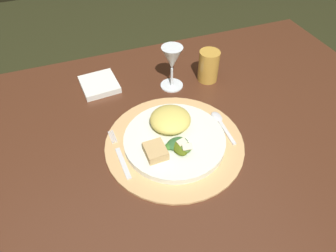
{
  "coord_description": "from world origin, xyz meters",
  "views": [
    {
      "loc": [
        -0.22,
        -0.52,
        1.33
      ],
      "look_at": [
        -0.02,
        0.03,
        0.74
      ],
      "focal_mm": 32.17,
      "sensor_mm": 36.0,
      "label": 1
    }
  ],
  "objects_px": {
    "spoon": "(220,121)",
    "wine_glass": "(172,60)",
    "fork": "(120,156)",
    "dining_table": "(177,165)",
    "napkin": "(99,84)",
    "amber_tumbler": "(209,66)",
    "dinner_plate": "(175,140)"
  },
  "relations": [
    {
      "from": "spoon",
      "to": "wine_glass",
      "type": "height_order",
      "value": "wine_glass"
    },
    {
      "from": "fork",
      "to": "wine_glass",
      "type": "xyz_separation_m",
      "value": [
        0.23,
        0.23,
        0.09
      ]
    },
    {
      "from": "dining_table",
      "to": "fork",
      "type": "xyz_separation_m",
      "value": [
        -0.17,
        -0.02,
        0.14
      ]
    },
    {
      "from": "dining_table",
      "to": "spoon",
      "type": "height_order",
      "value": "spoon"
    },
    {
      "from": "spoon",
      "to": "napkin",
      "type": "xyz_separation_m",
      "value": [
        -0.29,
        0.29,
        0.0
      ]
    },
    {
      "from": "dining_table",
      "to": "spoon",
      "type": "bearing_deg",
      "value": 1.32
    },
    {
      "from": "spoon",
      "to": "amber_tumbler",
      "type": "bearing_deg",
      "value": 74.13
    },
    {
      "from": "spoon",
      "to": "dinner_plate",
      "type": "bearing_deg",
      "value": -169.82
    },
    {
      "from": "fork",
      "to": "napkin",
      "type": "height_order",
      "value": "napkin"
    },
    {
      "from": "dining_table",
      "to": "fork",
      "type": "relative_size",
      "value": 8.37
    },
    {
      "from": "wine_glass",
      "to": "dinner_plate",
      "type": "bearing_deg",
      "value": -109.03
    },
    {
      "from": "wine_glass",
      "to": "dining_table",
      "type": "bearing_deg",
      "value": -106.59
    },
    {
      "from": "dining_table",
      "to": "spoon",
      "type": "relative_size",
      "value": 10.62
    },
    {
      "from": "fork",
      "to": "spoon",
      "type": "bearing_deg",
      "value": 4.66
    },
    {
      "from": "spoon",
      "to": "fork",
      "type": "bearing_deg",
      "value": -175.34
    },
    {
      "from": "wine_glass",
      "to": "amber_tumbler",
      "type": "distance_m",
      "value": 0.13
    },
    {
      "from": "dining_table",
      "to": "dinner_plate",
      "type": "xyz_separation_m",
      "value": [
        -0.02,
        -0.02,
        0.15
      ]
    },
    {
      "from": "spoon",
      "to": "napkin",
      "type": "distance_m",
      "value": 0.41
    },
    {
      "from": "fork",
      "to": "dining_table",
      "type": "bearing_deg",
      "value": 7.25
    },
    {
      "from": "spoon",
      "to": "wine_glass",
      "type": "distance_m",
      "value": 0.24
    },
    {
      "from": "spoon",
      "to": "dining_table",
      "type": "bearing_deg",
      "value": -178.68
    },
    {
      "from": "napkin",
      "to": "wine_glass",
      "type": "relative_size",
      "value": 0.85
    },
    {
      "from": "amber_tumbler",
      "to": "wine_glass",
      "type": "bearing_deg",
      "value": 177.04
    },
    {
      "from": "spoon",
      "to": "napkin",
      "type": "bearing_deg",
      "value": 135.1
    },
    {
      "from": "fork",
      "to": "napkin",
      "type": "distance_m",
      "value": 0.31
    },
    {
      "from": "wine_glass",
      "to": "amber_tumbler",
      "type": "xyz_separation_m",
      "value": [
        0.12,
        -0.01,
        -0.05
      ]
    },
    {
      "from": "dinner_plate",
      "to": "fork",
      "type": "distance_m",
      "value": 0.15
    },
    {
      "from": "fork",
      "to": "wine_glass",
      "type": "height_order",
      "value": "wine_glass"
    },
    {
      "from": "napkin",
      "to": "wine_glass",
      "type": "height_order",
      "value": "wine_glass"
    },
    {
      "from": "dinner_plate",
      "to": "wine_glass",
      "type": "relative_size",
      "value": 1.9
    },
    {
      "from": "napkin",
      "to": "fork",
      "type": "bearing_deg",
      "value": -91.43
    },
    {
      "from": "dining_table",
      "to": "wine_glass",
      "type": "xyz_separation_m",
      "value": [
        0.06,
        0.21,
        0.23
      ]
    }
  ]
}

